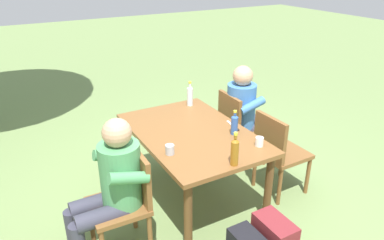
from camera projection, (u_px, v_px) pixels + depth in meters
name	position (u px, v px, depth m)	size (l,w,h in m)	color
ground_plane	(192.00, 196.00, 3.71)	(24.00, 24.00, 0.00)	#6B844C
dining_table	(192.00, 140.00, 3.44)	(1.48, 0.97, 0.74)	brown
chair_near_right	(238.00, 125.00, 4.13)	(0.46, 0.46, 0.87)	brown
chair_far_left	(127.00, 197.00, 2.89)	(0.45, 0.45, 0.87)	brown
chair_near_left	(277.00, 150.00, 3.59)	(0.45, 0.45, 0.87)	brown
person_in_white_shirt	(246.00, 110.00, 4.10)	(0.47, 0.62, 1.18)	#3D70B2
person_in_plaid_shirt	(112.00, 183.00, 2.77)	(0.47, 0.62, 1.18)	#4C935B
bottle_amber	(234.00, 151.00, 2.81)	(0.06, 0.06, 0.28)	#996019
bottle_clear	(190.00, 95.00, 3.96)	(0.06, 0.06, 0.28)	white
bottle_blue	(234.00, 124.00, 3.32)	(0.06, 0.06, 0.24)	#2D56A3
cup_steel	(170.00, 150.00, 3.00)	(0.08, 0.08, 0.08)	#B2B7BC
cup_white	(259.00, 142.00, 3.13)	(0.07, 0.07, 0.08)	white
table_knife	(234.00, 126.00, 3.50)	(0.24, 0.06, 0.01)	silver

